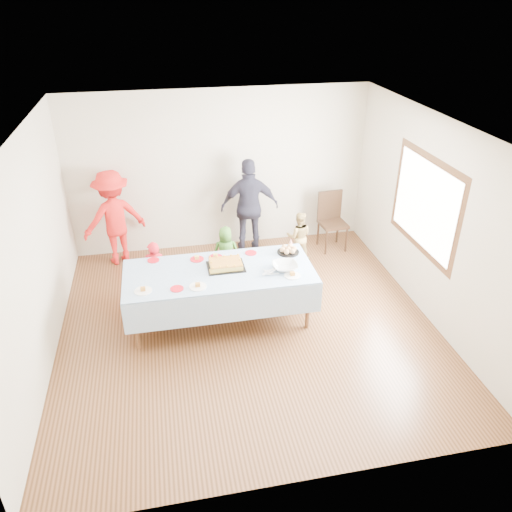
{
  "coord_description": "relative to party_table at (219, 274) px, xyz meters",
  "views": [
    {
      "loc": [
        -0.98,
        -5.44,
        4.13
      ],
      "look_at": [
        0.17,
        0.3,
        0.9
      ],
      "focal_mm": 35.0,
      "sensor_mm": 36.0,
      "label": 1
    }
  ],
  "objects": [
    {
      "name": "ground",
      "position": [
        0.34,
        -0.21,
        -0.72
      ],
      "size": [
        5.0,
        5.0,
        0.0
      ],
      "primitive_type": "plane",
      "color": "#462A14",
      "rests_on": "ground"
    },
    {
      "name": "room_walls",
      "position": [
        0.39,
        -0.21,
        1.05
      ],
      "size": [
        5.04,
        5.04,
        2.72
      ],
      "color": "#BEB59B",
      "rests_on": "ground"
    },
    {
      "name": "party_table",
      "position": [
        0.0,
        0.0,
        0.0
      ],
      "size": [
        2.5,
        1.1,
        0.78
      ],
      "color": "brown",
      "rests_on": "ground"
    },
    {
      "name": "birthday_cake",
      "position": [
        0.1,
        0.07,
        0.1
      ],
      "size": [
        0.5,
        0.38,
        0.09
      ],
      "color": "black",
      "rests_on": "party_table"
    },
    {
      "name": "rolls_tray",
      "position": [
        1.02,
        0.31,
        0.09
      ],
      "size": [
        0.31,
        0.31,
        0.09
      ],
      "color": "black",
      "rests_on": "party_table"
    },
    {
      "name": "punch_bowl",
      "position": [
        0.86,
        -0.13,
        0.1
      ],
      "size": [
        0.34,
        0.34,
        0.08
      ],
      "primitive_type": "imported",
      "color": "silver",
      "rests_on": "party_table"
    },
    {
      "name": "party_hat",
      "position": [
        1.08,
        0.41,
        0.14
      ],
      "size": [
        0.1,
        0.1,
        0.16
      ],
      "primitive_type": "cone",
      "color": "silver",
      "rests_on": "party_table"
    },
    {
      "name": "fork_pile",
      "position": [
        0.64,
        -0.21,
        0.09
      ],
      "size": [
        0.24,
        0.18,
        0.07
      ],
      "primitive_type": null,
      "color": "white",
      "rests_on": "party_table"
    },
    {
      "name": "plate_red_far_a",
      "position": [
        -0.85,
        0.45,
        0.06
      ],
      "size": [
        0.16,
        0.16,
        0.01
      ],
      "primitive_type": "cylinder",
      "color": "red",
      "rests_on": "party_table"
    },
    {
      "name": "plate_red_far_b",
      "position": [
        -0.26,
        0.36,
        0.06
      ],
      "size": [
        0.19,
        0.19,
        0.01
      ],
      "primitive_type": "cylinder",
      "color": "red",
      "rests_on": "party_table"
    },
    {
      "name": "plate_red_far_c",
      "position": [
        0.0,
        0.36,
        0.06
      ],
      "size": [
        0.19,
        0.19,
        0.01
      ],
      "primitive_type": "cylinder",
      "color": "red",
      "rests_on": "party_table"
    },
    {
      "name": "plate_red_far_d",
      "position": [
        0.5,
        0.39,
        0.06
      ],
      "size": [
        0.16,
        0.16,
        0.01
      ],
      "primitive_type": "cylinder",
      "color": "red",
      "rests_on": "party_table"
    },
    {
      "name": "plate_red_near",
      "position": [
        -0.57,
        -0.34,
        0.06
      ],
      "size": [
        0.17,
        0.17,
        0.01
      ],
      "primitive_type": "cylinder",
      "color": "red",
      "rests_on": "party_table"
    },
    {
      "name": "plate_white_left",
      "position": [
        -0.99,
        -0.31,
        0.06
      ],
      "size": [
        0.22,
        0.22,
        0.01
      ],
      "primitive_type": "cylinder",
      "color": "white",
      "rests_on": "party_table"
    },
    {
      "name": "plate_white_mid",
      "position": [
        -0.31,
        -0.35,
        0.06
      ],
      "size": [
        0.22,
        0.22,
        0.01
      ],
      "primitive_type": "cylinder",
      "color": "white",
      "rests_on": "party_table"
    },
    {
      "name": "plate_white_right",
      "position": [
        0.91,
        -0.32,
        0.06
      ],
      "size": [
        0.21,
        0.21,
        0.01
      ],
      "primitive_type": "cylinder",
      "color": "white",
      "rests_on": "party_table"
    },
    {
      "name": "dining_chair",
      "position": [
        2.19,
        1.8,
        -0.17
      ],
      "size": [
        0.47,
        0.47,
        1.0
      ],
      "rotation": [
        0.0,
        0.0,
        0.08
      ],
      "color": "black",
      "rests_on": "ground"
    },
    {
      "name": "toddler_left",
      "position": [
        -0.84,
        0.69,
        -0.25
      ],
      "size": [
        0.35,
        0.23,
        0.94
      ],
      "primitive_type": "imported",
      "rotation": [
        0.0,
        0.0,
        3.12
      ],
      "color": "red",
      "rests_on": "ground"
    },
    {
      "name": "toddler_mid",
      "position": [
        0.25,
        1.15,
        -0.3
      ],
      "size": [
        0.45,
        0.32,
        0.85
      ],
      "primitive_type": "imported",
      "rotation": [
        0.0,
        0.0,
        3.01
      ],
      "color": "#3B7527",
      "rests_on": "ground"
    },
    {
      "name": "toddler_right",
      "position": [
        1.51,
        1.44,
        -0.3
      ],
      "size": [
        0.48,
        0.42,
        0.86
      ],
      "primitive_type": "imported",
      "rotation": [
        0.0,
        0.0,
        2.89
      ],
      "color": "tan",
      "rests_on": "ground"
    },
    {
      "name": "adult_left",
      "position": [
        -1.44,
        1.99,
        0.06
      ],
      "size": [
        1.16,
        0.9,
        1.58
      ],
      "primitive_type": "imported",
      "rotation": [
        0.0,
        0.0,
        3.49
      ],
      "color": "red",
      "rests_on": "ground"
    },
    {
      "name": "adult_right",
      "position": [
        0.77,
        1.91,
        0.1
      ],
      "size": [
        0.99,
        0.47,
        1.65
      ],
      "primitive_type": "imported",
      "rotation": [
        0.0,
        0.0,
        3.07
      ],
      "color": "#2E2D3E",
      "rests_on": "ground"
    }
  ]
}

